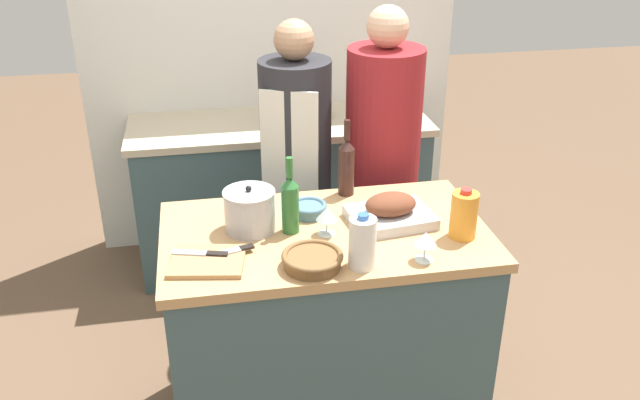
{
  "coord_description": "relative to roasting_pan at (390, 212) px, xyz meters",
  "views": [
    {
      "loc": [
        -0.44,
        -2.27,
        2.21
      ],
      "look_at": [
        0.0,
        0.11,
        1.01
      ],
      "focal_mm": 38.0,
      "sensor_mm": 36.0,
      "label": 1
    }
  ],
  "objects": [
    {
      "name": "kitchen_island",
      "position": [
        -0.27,
        -0.02,
        -0.51
      ],
      "size": [
        1.27,
        0.73,
        0.93
      ],
      "color": "#3D565B",
      "rests_on": "ground_plane"
    },
    {
      "name": "back_counter",
      "position": [
        -0.27,
        1.37,
        -0.53
      ],
      "size": [
        1.72,
        0.6,
        0.89
      ],
      "color": "#3D565B",
      "rests_on": "ground_plane"
    },
    {
      "name": "back_wall",
      "position": [
        -0.27,
        1.72,
        0.29
      ],
      "size": [
        2.22,
        0.1,
        2.55
      ],
      "color": "silver",
      "rests_on": "ground_plane"
    },
    {
      "name": "roasting_pan",
      "position": [
        0.0,
        0.0,
        0.0
      ],
      "size": [
        0.35,
        0.28,
        0.12
      ],
      "color": "#BCBCC1",
      "rests_on": "kitchen_island"
    },
    {
      "name": "wicker_basket",
      "position": [
        -0.36,
        -0.27,
        -0.02
      ],
      "size": [
        0.22,
        0.22,
        0.05
      ],
      "color": "brown",
      "rests_on": "kitchen_island"
    },
    {
      "name": "cutting_board",
      "position": [
        -0.73,
        -0.18,
        -0.04
      ],
      "size": [
        0.29,
        0.26,
        0.02
      ],
      "color": "#AD7F51",
      "rests_on": "kitchen_island"
    },
    {
      "name": "stock_pot",
      "position": [
        -0.55,
        0.04,
        0.03
      ],
      "size": [
        0.2,
        0.2,
        0.19
      ],
      "color": "#B7B7BC",
      "rests_on": "kitchen_island"
    },
    {
      "name": "mixing_bowl",
      "position": [
        -0.31,
        0.12,
        -0.02
      ],
      "size": [
        0.15,
        0.15,
        0.05
      ],
      "color": "slate",
      "rests_on": "kitchen_island"
    },
    {
      "name": "juice_jug",
      "position": [
        0.24,
        -0.16,
        0.05
      ],
      "size": [
        0.1,
        0.1,
        0.2
      ],
      "color": "orange",
      "rests_on": "kitchen_island"
    },
    {
      "name": "milk_jug",
      "position": [
        -0.19,
        -0.3,
        0.05
      ],
      "size": [
        0.1,
        0.1,
        0.21
      ],
      "color": "white",
      "rests_on": "kitchen_island"
    },
    {
      "name": "wine_bottle_green",
      "position": [
        -0.4,
        0.0,
        0.07
      ],
      "size": [
        0.07,
        0.07,
        0.31
      ],
      "color": "#28662D",
      "rests_on": "kitchen_island"
    },
    {
      "name": "wine_bottle_dark",
      "position": [
        -0.12,
        0.29,
        0.09
      ],
      "size": [
        0.07,
        0.07,
        0.34
      ],
      "color": "#381E19",
      "rests_on": "kitchen_island"
    },
    {
      "name": "wine_glass_left",
      "position": [
        0.04,
        -0.3,
        0.04
      ],
      "size": [
        0.08,
        0.08,
        0.12
      ],
      "color": "silver",
      "rests_on": "kitchen_island"
    },
    {
      "name": "wine_glass_right",
      "position": [
        -0.27,
        -0.05,
        0.04
      ],
      "size": [
        0.08,
        0.08,
        0.12
      ],
      "color": "silver",
      "rests_on": "kitchen_island"
    },
    {
      "name": "knife_chef",
      "position": [
        -0.74,
        -0.14,
        -0.03
      ],
      "size": [
        0.2,
        0.08,
        0.01
      ],
      "color": "#B7B7BC",
      "rests_on": "cutting_board"
    },
    {
      "name": "knife_paring",
      "position": [
        -0.62,
        -0.14,
        -0.03
      ],
      "size": [
        0.14,
        0.07,
        0.01
      ],
      "color": "#B7B7BC",
      "rests_on": "cutting_board"
    },
    {
      "name": "condiment_bottle_tall",
      "position": [
        0.0,
        1.38,
        0.01
      ],
      "size": [
        0.06,
        0.06,
        0.21
      ],
      "color": "#234C28",
      "rests_on": "back_counter"
    },
    {
      "name": "condiment_bottle_short",
      "position": [
        -0.33,
        1.4,
        -0.02
      ],
      "size": [
        0.06,
        0.06,
        0.15
      ],
      "color": "#332D28",
      "rests_on": "back_counter"
    },
    {
      "name": "person_cook_aproned",
      "position": [
        -0.27,
        0.73,
        -0.1
      ],
      "size": [
        0.36,
        0.38,
        1.6
      ],
      "rotation": [
        0.0,
        0.0,
        -0.34
      ],
      "color": "beige",
      "rests_on": "ground_plane"
    },
    {
      "name": "person_cook_guest",
      "position": [
        0.15,
        0.67,
        -0.07
      ],
      "size": [
        0.36,
        0.36,
        1.66
      ],
      "rotation": [
        0.0,
        0.0,
        -0.37
      ],
      "color": "beige",
      "rests_on": "ground_plane"
    }
  ]
}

